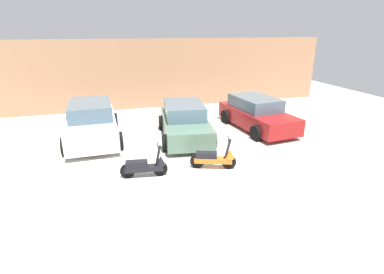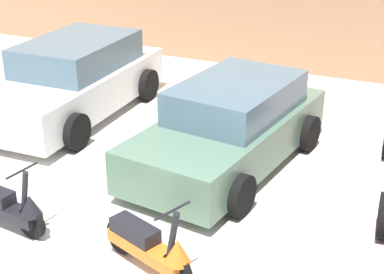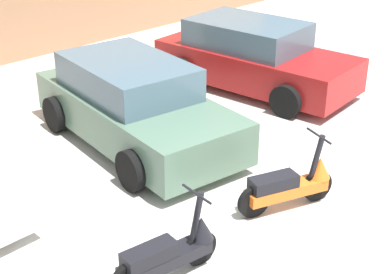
{
  "view_description": "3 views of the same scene",
  "coord_description": "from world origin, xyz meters",
  "views": [
    {
      "loc": [
        -2.32,
        -6.96,
        4.0
      ],
      "look_at": [
        0.26,
        1.99,
        0.62
      ],
      "focal_mm": 28.0,
      "sensor_mm": 36.0,
      "label": 1
    },
    {
      "loc": [
        3.36,
        -4.07,
        4.16
      ],
      "look_at": [
        0.3,
        2.63,
        0.87
      ],
      "focal_mm": 55.0,
      "sensor_mm": 36.0,
      "label": 2
    },
    {
      "loc": [
        -4.87,
        -3.03,
        4.18
      ],
      "look_at": [
        -0.0,
        1.94,
        0.83
      ],
      "focal_mm": 55.0,
      "sensor_mm": 36.0,
      "label": 3
    }
  ],
  "objects": [
    {
      "name": "car_rear_right",
      "position": [
        3.65,
        3.96,
        0.63
      ],
      "size": [
        2.19,
        4.02,
        1.31
      ],
      "rotation": [
        0.0,
        0.0,
        -1.46
      ],
      "color": "maroon",
      "rests_on": "ground_plane"
    },
    {
      "name": "scooter_front_left",
      "position": [
        -1.44,
        0.81,
        0.33
      ],
      "size": [
        1.35,
        0.49,
        0.94
      ],
      "rotation": [
        0.0,
        0.0,
        -0.13
      ],
      "color": "black",
      "rests_on": "ground_plane"
    },
    {
      "name": "scooter_front_right",
      "position": [
        0.63,
        0.77,
        0.35
      ],
      "size": [
        1.34,
        0.7,
        0.98
      ],
      "rotation": [
        0.0,
        0.0,
        -0.35
      ],
      "color": "black",
      "rests_on": "ground_plane"
    },
    {
      "name": "ground_plane",
      "position": [
        0.0,
        0.0,
        0.0
      ],
      "size": [
        28.0,
        28.0,
        0.0
      ],
      "primitive_type": "plane",
      "color": "silver"
    },
    {
      "name": "car_rear_center",
      "position": [
        0.45,
        3.7,
        0.63
      ],
      "size": [
        2.25,
        4.06,
        1.32
      ],
      "rotation": [
        0.0,
        0.0,
        -1.7
      ],
      "color": "#51705B",
      "rests_on": "ground_plane"
    }
  ]
}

